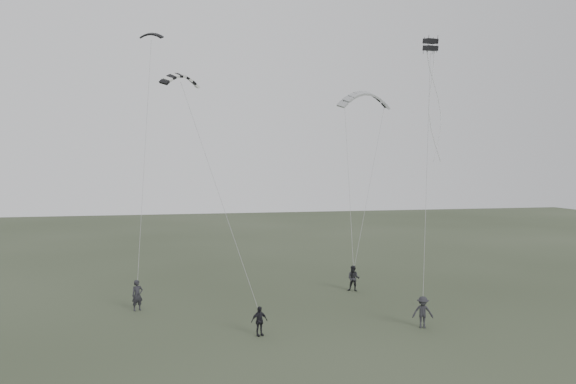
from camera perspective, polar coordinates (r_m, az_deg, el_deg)
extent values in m
plane|color=#303925|center=(31.74, 0.15, -13.40)|extent=(140.00, 140.00, 0.00)
imported|color=black|center=(35.72, -15.05, -10.10)|extent=(0.80, 0.68, 1.86)
imported|color=black|center=(39.84, 6.68, -8.71)|extent=(1.09, 1.01, 1.79)
imported|color=black|center=(29.80, -2.94, -12.96)|extent=(0.97, 0.61, 1.54)
imported|color=#242429|center=(31.93, 13.53, -11.78)|extent=(1.25, 0.94, 1.72)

